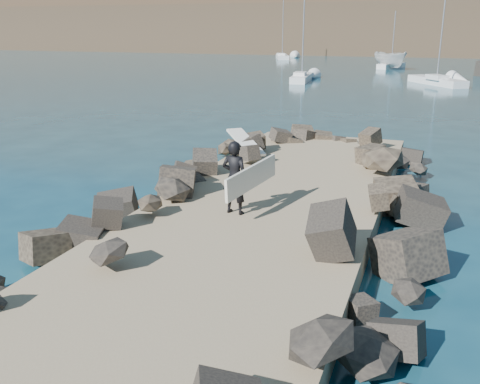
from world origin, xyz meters
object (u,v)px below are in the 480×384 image
(surfer_with_board, at_px, (237,178))
(sailboat_a, at_px, (302,78))
(surfboard_resting, at_px, (245,145))
(boat_imported, at_px, (390,60))

(surfer_with_board, distance_m, sailboat_a, 41.82)
(surfboard_resting, bearing_deg, sailboat_a, 59.15)
(surfboard_resting, distance_m, sailboat_a, 35.54)
(surfboard_resting, bearing_deg, boat_imported, 48.35)
(sailboat_a, bearing_deg, surfer_with_board, -78.55)
(surfer_with_board, bearing_deg, surfboard_resting, 107.57)
(boat_imported, relative_size, sailboat_a, 0.72)
(surfboard_resting, height_order, sailboat_a, sailboat_a)
(surfboard_resting, relative_size, surfer_with_board, 1.06)
(surfboard_resting, relative_size, sailboat_a, 0.30)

